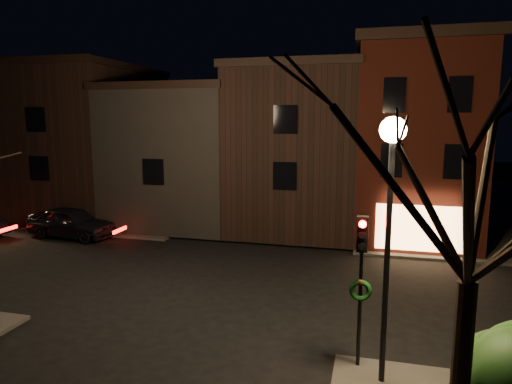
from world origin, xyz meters
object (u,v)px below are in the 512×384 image
Objects in this scene: bare_tree_right at (479,143)px; street_lamp_near at (391,179)px; traffic_signal at (361,268)px; parked_car_a at (71,222)px.

street_lamp_near is at bearing 117.47° from bare_tree_right.
traffic_signal is 0.48× the size of bare_tree_right.
parked_car_a is at bearing 143.98° from bare_tree_right.
bare_tree_right is at bearing -120.67° from parked_car_a.
traffic_signal is 18.95m from parked_car_a.
bare_tree_right is (1.30, -2.50, 0.97)m from street_lamp_near.
parked_car_a is at bearing 147.65° from street_lamp_near.
parked_car_a is (-17.88, 13.00, -5.29)m from bare_tree_right.
parked_car_a is (-16.58, 10.50, -4.32)m from street_lamp_near.
street_lamp_near is 2.98m from bare_tree_right.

